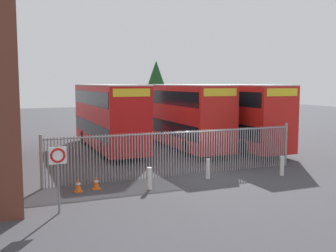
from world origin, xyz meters
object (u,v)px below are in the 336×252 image
(double_decker_bus_near_gate, at_px, (232,113))
(bollard_near_left, at_px, (149,178))
(traffic_cone_by_gate, at_px, (78,185))
(traffic_cone_mid_forecourt, at_px, (96,183))
(double_decker_bus_behind_fence_right, at_px, (181,113))
(bollard_near_right, at_px, (282,166))
(double_decker_bus_behind_fence_left, at_px, (108,114))
(bollard_center_front, at_px, (208,169))
(speed_limit_sign_post, at_px, (58,163))

(double_decker_bus_near_gate, height_order, bollard_near_left, double_decker_bus_near_gate)
(traffic_cone_by_gate, bearing_deg, traffic_cone_mid_forecourt, 8.88)
(double_decker_bus_behind_fence_right, height_order, bollard_near_right, double_decker_bus_behind_fence_right)
(double_decker_bus_behind_fence_left, bearing_deg, double_decker_bus_behind_fence_right, -12.84)
(double_decker_bus_near_gate, relative_size, traffic_cone_by_gate, 18.32)
(bollard_near_right, bearing_deg, traffic_cone_by_gate, 174.92)
(bollard_near_left, xyz_separation_m, traffic_cone_by_gate, (-2.88, 0.78, -0.19))
(bollard_near_left, xyz_separation_m, bollard_center_front, (3.21, 0.73, 0.00))
(double_decker_bus_behind_fence_left, distance_m, speed_limit_sign_post, 13.32)
(double_decker_bus_behind_fence_right, distance_m, bollard_near_right, 9.85)
(traffic_cone_by_gate, bearing_deg, double_decker_bus_behind_fence_right, 45.21)
(bollard_near_left, xyz_separation_m, bollard_near_right, (6.88, -0.09, 0.00))
(traffic_cone_mid_forecourt, bearing_deg, traffic_cone_by_gate, -171.12)
(bollard_near_right, distance_m, speed_limit_sign_post, 11.06)
(bollard_near_left, distance_m, traffic_cone_mid_forecourt, 2.29)
(speed_limit_sign_post, bearing_deg, double_decker_bus_behind_fence_right, 49.09)
(double_decker_bus_near_gate, relative_size, double_decker_bus_behind_fence_right, 1.00)
(traffic_cone_by_gate, bearing_deg, bollard_near_left, -15.10)
(double_decker_bus_behind_fence_left, xyz_separation_m, bollard_near_left, (-0.88, -10.62, -1.95))
(bollard_near_left, height_order, bollard_center_front, same)
(double_decker_bus_behind_fence_left, bearing_deg, bollard_near_left, -94.76)
(double_decker_bus_near_gate, distance_m, traffic_cone_mid_forecourt, 13.50)
(double_decker_bus_behind_fence_left, height_order, traffic_cone_mid_forecourt, double_decker_bus_behind_fence_left)
(bollard_near_left, bearing_deg, traffic_cone_mid_forecourt, 156.73)
(bollard_center_front, distance_m, bollard_near_right, 3.76)
(double_decker_bus_behind_fence_right, relative_size, bollard_near_right, 11.38)
(double_decker_bus_near_gate, bearing_deg, bollard_center_front, -128.15)
(bollard_center_front, height_order, speed_limit_sign_post, speed_limit_sign_post)
(bollard_center_front, xyz_separation_m, bollard_near_right, (3.67, -0.82, 0.00))
(bollard_near_left, height_order, bollard_near_right, same)
(double_decker_bus_behind_fence_left, bearing_deg, double_decker_bus_near_gate, -16.62)
(double_decker_bus_near_gate, relative_size, bollard_near_right, 11.38)
(double_decker_bus_behind_fence_right, height_order, traffic_cone_by_gate, double_decker_bus_behind_fence_right)
(bollard_center_front, distance_m, traffic_cone_mid_forecourt, 5.31)
(traffic_cone_mid_forecourt, xyz_separation_m, speed_limit_sign_post, (-1.88, -2.66, 1.49))
(double_decker_bus_behind_fence_left, height_order, bollard_near_left, double_decker_bus_behind_fence_left)
(bollard_near_right, height_order, traffic_cone_mid_forecourt, bollard_near_right)
(bollard_near_left, height_order, traffic_cone_mid_forecourt, bollard_near_left)
(speed_limit_sign_post, bearing_deg, double_decker_bus_behind_fence_left, 68.56)
(bollard_center_front, relative_size, traffic_cone_mid_forecourt, 1.61)
(traffic_cone_mid_forecourt, bearing_deg, double_decker_bus_near_gate, 33.12)
(bollard_center_front, xyz_separation_m, traffic_cone_by_gate, (-6.09, 0.05, -0.19))
(bollard_near_left, bearing_deg, traffic_cone_by_gate, 164.90)
(traffic_cone_by_gate, relative_size, speed_limit_sign_post, 0.25)
(bollard_near_left, distance_m, bollard_center_front, 3.29)
(double_decker_bus_near_gate, xyz_separation_m, traffic_cone_mid_forecourt, (-11.16, -7.28, -2.13))
(traffic_cone_by_gate, bearing_deg, double_decker_bus_behind_fence_left, 69.07)
(speed_limit_sign_post, bearing_deg, traffic_cone_by_gate, 66.60)
(traffic_cone_by_gate, bearing_deg, double_decker_bus_near_gate, 31.79)
(double_decker_bus_behind_fence_right, bearing_deg, bollard_near_right, -83.49)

